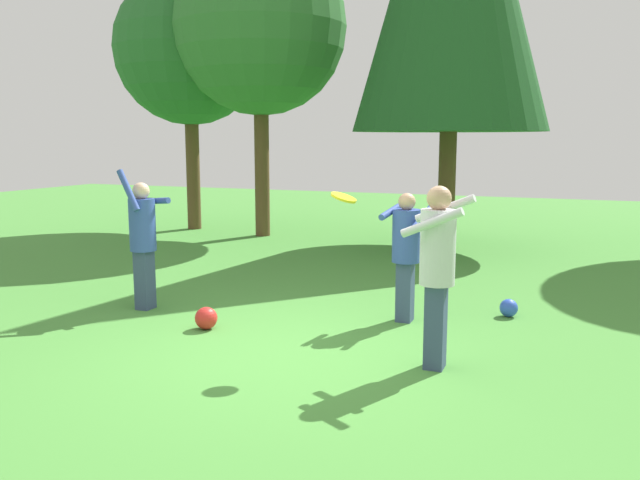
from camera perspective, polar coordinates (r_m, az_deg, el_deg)
ground_plane at (r=6.94m, az=-3.35°, el=-9.87°), size 40.00×40.00×0.00m
person_thrower at (r=8.77m, az=-15.26°, el=0.49°), size 0.59×0.58×1.85m
person_catcher at (r=6.34m, az=10.24°, el=-1.80°), size 0.65×0.54×1.79m
person_bystander at (r=7.97m, az=7.54°, el=-0.55°), size 0.58×0.63×1.58m
frisbee at (r=6.62m, az=2.08°, el=3.74°), size 0.28×0.29×0.11m
ball_red at (r=7.84m, az=-9.94°, el=-6.76°), size 0.27×0.27×0.27m
ball_blue at (r=8.59m, az=16.20°, el=-5.74°), size 0.23×0.23×0.23m
tree_far_left at (r=16.59m, az=-11.36°, el=15.98°), size 3.60×3.60×6.15m
tree_left at (r=15.24m, az=-5.27°, el=17.97°), size 3.86×3.86×6.60m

